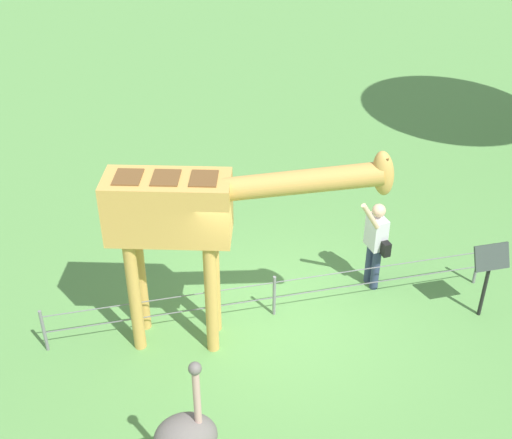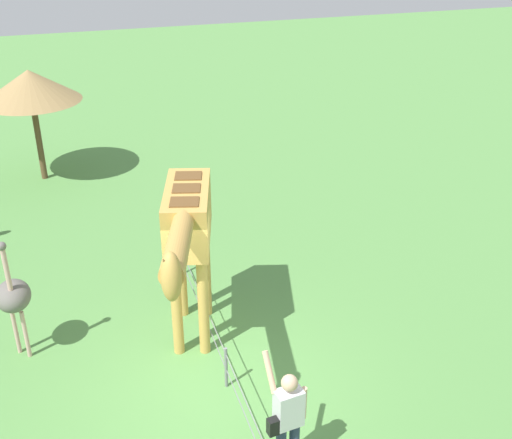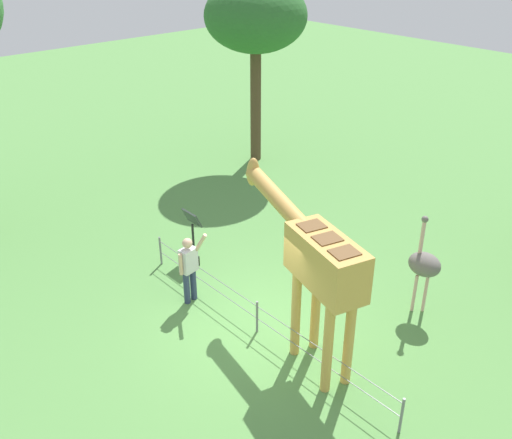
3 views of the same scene
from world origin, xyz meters
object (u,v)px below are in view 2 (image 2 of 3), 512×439
object	(u,v)px
giraffe	(187,231)
ostrich	(13,296)
visitor	(288,416)
shade_hut_near	(30,86)

from	to	relation	value
giraffe	ostrich	distance (m)	3.02
visitor	ostrich	world-z (taller)	ostrich
giraffe	ostrich	world-z (taller)	giraffe
visitor	ostrich	size ratio (longest dim) A/B	0.79
visitor	shade_hut_near	distance (m)	11.76
giraffe	shade_hut_near	world-z (taller)	giraffe
shade_hut_near	visitor	bearing A→B (deg)	14.49
ostrich	shade_hut_near	xyz separation A→B (m)	(-7.69, 0.50, 1.37)
giraffe	ostrich	bearing A→B (deg)	-101.40
visitor	shade_hut_near	xyz separation A→B (m)	(-11.27, -2.91, 1.65)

